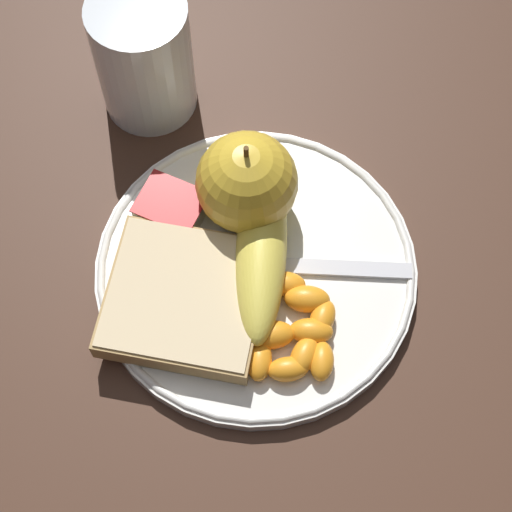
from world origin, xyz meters
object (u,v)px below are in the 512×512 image
plate (256,270)px  apple (247,182)px  juice_glass (144,60)px  fork (263,265)px  jam_packet (172,208)px  banana (262,243)px  bread_slice (185,298)px

plate → apple: (-0.03, 0.04, 0.04)m
plate → juice_glass: bearing=143.2°
plate → fork: size_ratio=1.34×
juice_glass → jam_packet: bearing=-53.8°
banana → plate: bearing=-86.8°
banana → juice_glass: bearing=146.2°
juice_glass → apple: size_ratio=1.28×
plate → apple: size_ratio=2.83×
apple → bread_slice: (-0.01, -0.09, -0.03)m
apple → fork: apple is taller
juice_glass → banana: 0.17m
fork → jam_packet: 0.08m
plate → bread_slice: 0.06m
juice_glass → fork: (0.15, -0.11, -0.04)m
banana → bread_slice: banana is taller
juice_glass → jam_packet: (0.07, -0.09, -0.03)m
fork → juice_glass: bearing=-57.0°
juice_glass → banana: (0.14, -0.10, -0.02)m
plate → bread_slice: (-0.03, -0.05, 0.02)m
fork → plate: bearing=13.1°
apple → plate: bearing=-57.8°
plate → jam_packet: size_ratio=4.95×
apple → jam_packet: 0.06m
juice_glass → plate: bearing=-36.8°
banana → jam_packet: banana is taller
apple → jam_packet: size_ratio=1.75×
juice_glass → banana: juice_glass is taller
apple → bread_slice: apple is taller
plate → banana: 0.03m
jam_packet → bread_slice: bearing=-55.4°
apple → bread_slice: size_ratio=0.64×
banana → bread_slice: size_ratio=1.18×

